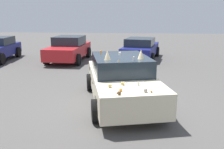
{
  "coord_description": "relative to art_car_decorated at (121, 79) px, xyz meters",
  "views": [
    {
      "loc": [
        -7.24,
        -0.36,
        2.73
      ],
      "look_at": [
        0.0,
        0.3,
        0.9
      ],
      "focal_mm": 37.89,
      "sensor_mm": 36.0,
      "label": 1
    }
  ],
  "objects": [
    {
      "name": "ground_plane",
      "position": [
        -0.04,
        -0.01,
        -0.74
      ],
      "size": [
        60.0,
        60.0,
        0.0
      ],
      "primitive_type": "plane",
      "color": "#514F4C"
    },
    {
      "name": "art_car_decorated",
      "position": [
        0.0,
        0.0,
        0.0
      ],
      "size": [
        4.73,
        2.82,
        1.75
      ],
      "rotation": [
        0.0,
        0.0,
        3.38
      ],
      "color": "beige",
      "rests_on": "ground"
    },
    {
      "name": "parked_sedan_behind_right",
      "position": [
        6.79,
        3.55,
        -0.0
      ],
      "size": [
        4.35,
        2.15,
        1.48
      ],
      "rotation": [
        0.0,
        0.0,
        3.11
      ],
      "color": "red",
      "rests_on": "ground"
    },
    {
      "name": "parked_sedan_far_right",
      "position": [
        7.59,
        -0.82,
        -0.05
      ],
      "size": [
        4.61,
        2.63,
        1.36
      ],
      "rotation": [
        0.0,
        0.0,
        -0.2
      ],
      "color": "navy",
      "rests_on": "ground"
    }
  ]
}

